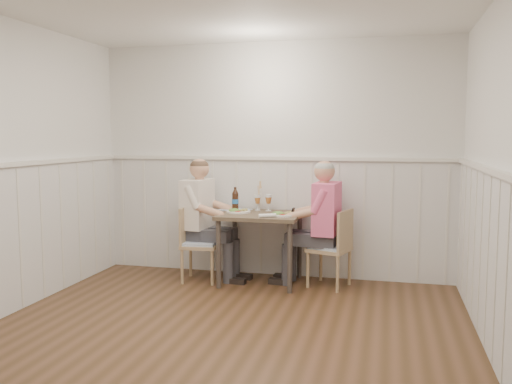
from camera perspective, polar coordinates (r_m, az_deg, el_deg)
ground_plane at (r=4.19m, az=-4.76°, el=-16.10°), size 4.50×4.50×0.00m
room_shell at (r=3.89m, az=-4.95°, el=5.13°), size 4.04×4.54×2.60m
wainscot at (r=4.63m, az=-2.12°, el=-5.05°), size 4.00×4.49×1.34m
dining_table at (r=5.75m, az=0.48°, el=-3.33°), size 0.84×0.70×0.75m
chair_right at (r=5.68m, az=8.19°, el=-5.58°), size 0.48×0.48×0.81m
chair_left at (r=5.91m, az=-6.31°, el=-5.13°), size 0.41×0.41×0.81m
man_in_pink at (r=5.70m, az=7.02°, el=-4.30°), size 0.64×0.45×1.34m
diner_cream at (r=6.00m, az=-5.81°, el=-3.74°), size 0.65×0.45×1.35m
plate_man at (r=5.59m, az=2.72°, el=-2.29°), size 0.25×0.25×0.06m
plate_diner at (r=5.80m, az=-1.99°, el=-1.98°), size 0.26×0.26×0.06m
beer_glass_a at (r=5.92m, az=1.32°, el=-0.83°), size 0.07×0.07×0.18m
beer_glass_b at (r=5.96m, az=0.16°, el=-0.85°), size 0.07×0.07×0.17m
beer_bottle at (r=5.97m, az=-2.20°, el=-0.84°), size 0.07×0.07×0.26m
rolled_napkin at (r=5.46m, az=1.20°, el=-2.50°), size 0.17×0.12×0.04m
grass_vase at (r=5.98m, az=0.22°, el=-0.46°), size 0.04×0.04×0.34m
gingham_mat at (r=6.01m, az=-2.22°, el=-1.87°), size 0.38×0.34×0.01m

